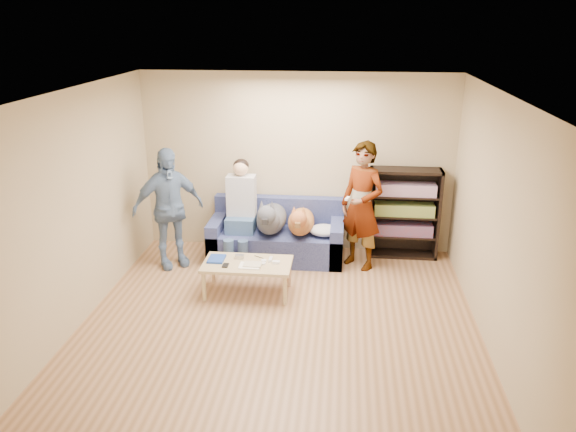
# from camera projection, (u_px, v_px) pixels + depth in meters

# --- Properties ---
(ground) EXTENTS (5.00, 5.00, 0.00)m
(ground) POSITION_uv_depth(u_px,v_px,m) (277.00, 333.00, 6.22)
(ground) COLOR olive
(ground) RESTS_ON ground
(ceiling) EXTENTS (5.00, 5.00, 0.00)m
(ceiling) POSITION_uv_depth(u_px,v_px,m) (275.00, 96.00, 5.35)
(ceiling) COLOR white
(ceiling) RESTS_ON ground
(wall_back) EXTENTS (4.50, 0.00, 4.50)m
(wall_back) POSITION_uv_depth(u_px,v_px,m) (297.00, 163.00, 8.13)
(wall_back) COLOR tan
(wall_back) RESTS_ON ground
(wall_front) EXTENTS (4.50, 0.00, 4.50)m
(wall_front) POSITION_uv_depth(u_px,v_px,m) (227.00, 364.00, 3.45)
(wall_front) COLOR tan
(wall_front) RESTS_ON ground
(wall_left) EXTENTS (0.00, 5.00, 5.00)m
(wall_left) POSITION_uv_depth(u_px,v_px,m) (68.00, 216.00, 6.00)
(wall_left) COLOR tan
(wall_left) RESTS_ON ground
(wall_right) EXTENTS (0.00, 5.00, 5.00)m
(wall_right) POSITION_uv_depth(u_px,v_px,m) (501.00, 231.00, 5.57)
(wall_right) COLOR tan
(wall_right) RESTS_ON ground
(blanket) EXTENTS (0.42, 0.35, 0.14)m
(blanket) POSITION_uv_depth(u_px,v_px,m) (324.00, 230.00, 7.80)
(blanket) COLOR silver
(blanket) RESTS_ON sofa
(person_standing_right) EXTENTS (0.77, 0.73, 1.77)m
(person_standing_right) POSITION_uv_depth(u_px,v_px,m) (362.00, 206.00, 7.60)
(person_standing_right) COLOR slate
(person_standing_right) RESTS_ON ground
(person_standing_left) EXTENTS (1.04, 0.90, 1.68)m
(person_standing_left) POSITION_uv_depth(u_px,v_px,m) (168.00, 208.00, 7.64)
(person_standing_left) COLOR #708AB3
(person_standing_left) RESTS_ON ground
(held_controller) EXTENTS (0.07, 0.13, 0.03)m
(held_controller) POSITION_uv_depth(u_px,v_px,m) (348.00, 198.00, 7.38)
(held_controller) COLOR white
(held_controller) RESTS_ON person_standing_right
(notebook_blue) EXTENTS (0.20, 0.26, 0.03)m
(notebook_blue) POSITION_uv_depth(u_px,v_px,m) (217.00, 259.00, 7.06)
(notebook_blue) COLOR #1C3E9C
(notebook_blue) RESTS_ON coffee_table
(papers) EXTENTS (0.26, 0.20, 0.02)m
(papers) POSITION_uv_depth(u_px,v_px,m) (250.00, 266.00, 6.87)
(papers) COLOR white
(papers) RESTS_ON coffee_table
(magazine) EXTENTS (0.22, 0.17, 0.01)m
(magazine) POSITION_uv_depth(u_px,v_px,m) (253.00, 264.00, 6.88)
(magazine) COLOR beige
(magazine) RESTS_ON coffee_table
(camera_silver) EXTENTS (0.11, 0.06, 0.05)m
(camera_silver) POSITION_uv_depth(u_px,v_px,m) (239.00, 257.00, 7.09)
(camera_silver) COLOR #AEAFB3
(camera_silver) RESTS_ON coffee_table
(controller_a) EXTENTS (0.04, 0.13, 0.03)m
(controller_a) POSITION_uv_depth(u_px,v_px,m) (271.00, 259.00, 7.04)
(controller_a) COLOR silver
(controller_a) RESTS_ON coffee_table
(controller_b) EXTENTS (0.09, 0.06, 0.03)m
(controller_b) POSITION_uv_depth(u_px,v_px,m) (276.00, 262.00, 6.95)
(controller_b) COLOR white
(controller_b) RESTS_ON coffee_table
(headphone_cup_a) EXTENTS (0.07, 0.07, 0.02)m
(headphone_cup_a) POSITION_uv_depth(u_px,v_px,m) (263.00, 263.00, 6.93)
(headphone_cup_a) COLOR white
(headphone_cup_a) RESTS_ON coffee_table
(headphone_cup_b) EXTENTS (0.07, 0.07, 0.02)m
(headphone_cup_b) POSITION_uv_depth(u_px,v_px,m) (264.00, 261.00, 7.01)
(headphone_cup_b) COLOR white
(headphone_cup_b) RESTS_ON coffee_table
(pen_orange) EXTENTS (0.13, 0.06, 0.01)m
(pen_orange) POSITION_uv_depth(u_px,v_px,m) (243.00, 268.00, 6.82)
(pen_orange) COLOR orange
(pen_orange) RESTS_ON coffee_table
(pen_black) EXTENTS (0.13, 0.08, 0.01)m
(pen_black) POSITION_uv_depth(u_px,v_px,m) (259.00, 257.00, 7.13)
(pen_black) COLOR black
(pen_black) RESTS_ON coffee_table
(wallet) EXTENTS (0.07, 0.12, 0.02)m
(wallet) POSITION_uv_depth(u_px,v_px,m) (225.00, 265.00, 6.88)
(wallet) COLOR black
(wallet) RESTS_ON coffee_table
(sofa) EXTENTS (1.90, 0.85, 0.82)m
(sofa) POSITION_uv_depth(u_px,v_px,m) (277.00, 238.00, 8.12)
(sofa) COLOR #515B93
(sofa) RESTS_ON ground
(person_seated) EXTENTS (0.40, 0.73, 1.47)m
(person_seated) POSITION_uv_depth(u_px,v_px,m) (241.00, 208.00, 7.88)
(person_seated) COLOR #41638F
(person_seated) RESTS_ON sofa
(dog_gray) EXTENTS (0.42, 1.25, 0.61)m
(dog_gray) POSITION_uv_depth(u_px,v_px,m) (271.00, 218.00, 7.85)
(dog_gray) COLOR #4B4F55
(dog_gray) RESTS_ON sofa
(dog_tan) EXTENTS (0.37, 1.14, 0.53)m
(dog_tan) POSITION_uv_depth(u_px,v_px,m) (301.00, 222.00, 7.81)
(dog_tan) COLOR #B46537
(dog_tan) RESTS_ON sofa
(coffee_table) EXTENTS (1.10, 0.60, 0.42)m
(coffee_table) POSITION_uv_depth(u_px,v_px,m) (247.00, 266.00, 6.99)
(coffee_table) COLOR tan
(coffee_table) RESTS_ON ground
(bookshelf) EXTENTS (1.00, 0.34, 1.30)m
(bookshelf) POSITION_uv_depth(u_px,v_px,m) (404.00, 211.00, 8.03)
(bookshelf) COLOR black
(bookshelf) RESTS_ON ground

